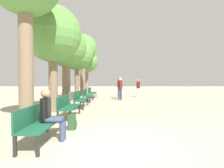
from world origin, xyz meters
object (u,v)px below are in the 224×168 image
pedestrian_mid (137,87)px  pedestrian_near (119,86)px  bench_row_3 (86,94)px  tree_row_3 (76,54)px  tree_row_5 (85,62)px  backpack (71,122)px  bench_row_4 (91,92)px  tree_row_2 (65,48)px  bench_row_2 (79,98)px  bench_row_1 (66,105)px  tree_row_4 (82,50)px  tree_row_1 (52,35)px  bench_row_0 (38,121)px  pedestrian_far (119,87)px  person_seated (49,113)px

pedestrian_mid → pedestrian_near: bearing=-152.6°
bench_row_3 → tree_row_3: size_ratio=0.36×
tree_row_5 → backpack: tree_row_5 is taller
bench_row_4 → tree_row_2: bearing=-103.3°
bench_row_2 → tree_row_5: bearing=96.2°
tree_row_3 → pedestrian_mid: (5.17, 1.67, -2.65)m
bench_row_1 → tree_row_4: tree_row_4 is taller
tree_row_5 → tree_row_1: bearing=-90.0°
bench_row_4 → tree_row_1: (-1.02, -6.71, 3.13)m
bench_row_0 → pedestrian_near: 10.76m
pedestrian_far → tree_row_5: bearing=120.9°
tree_row_5 → person_seated: bearing=-85.1°
bench_row_4 → tree_row_3: (-1.02, -1.08, 3.06)m
person_seated → pedestrian_near: (2.17, 10.39, 0.31)m
tree_row_5 → pedestrian_near: (3.44, -4.30, -2.53)m
bench_row_0 → bench_row_4: same height
person_seated → tree_row_4: bearing=95.8°
backpack → pedestrian_far: pedestrian_far is taller
bench_row_2 → pedestrian_mid: pedestrian_mid is taller
bench_row_4 → pedestrian_mid: bearing=8.0°
bench_row_0 → pedestrian_mid: bearing=70.0°
tree_row_3 → person_seated: bearing=-82.5°
tree_row_2 → bench_row_4: bearing=76.7°
bench_row_0 → tree_row_5: bearing=94.0°
tree_row_4 → pedestrian_near: bearing=-30.9°
tree_row_3 → tree_row_4: bearing=90.0°
pedestrian_far → bench_row_4: bearing=143.8°
tree_row_2 → tree_row_3: 3.24m
bench_row_0 → bench_row_3: 8.10m
tree_row_1 → pedestrian_near: size_ratio=2.88×
bench_row_3 → bench_row_2: bearing=-90.0°
tree_row_5 → pedestrian_far: tree_row_5 is taller
tree_row_3 → pedestrian_near: tree_row_3 is taller
tree_row_4 → pedestrian_near: (3.44, -2.06, -3.45)m
bench_row_1 → pedestrian_near: (2.41, 7.78, 0.49)m
tree_row_1 → bench_row_2: bearing=52.1°
tree_row_3 → bench_row_2: bearing=-76.7°
tree_row_4 → tree_row_5: size_ratio=1.21×
bench_row_4 → bench_row_0: bearing=-90.0°
bench_row_4 → pedestrian_near: (2.41, -0.32, 0.49)m
bench_row_1 → backpack: 1.75m
tree_row_2 → tree_row_5: tree_row_5 is taller
bench_row_3 → backpack: bench_row_3 is taller
bench_row_1 → tree_row_1: (-1.02, 1.38, 3.13)m
bench_row_1 → tree_row_2: tree_row_2 is taller
bench_row_0 → bench_row_3: (0.00, 8.10, 0.00)m
tree_row_2 → pedestrian_far: bearing=36.7°
backpack → pedestrian_far: (1.84, 7.97, 0.77)m
backpack → tree_row_1: bearing=117.8°
bench_row_2 → pedestrian_near: 5.65m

